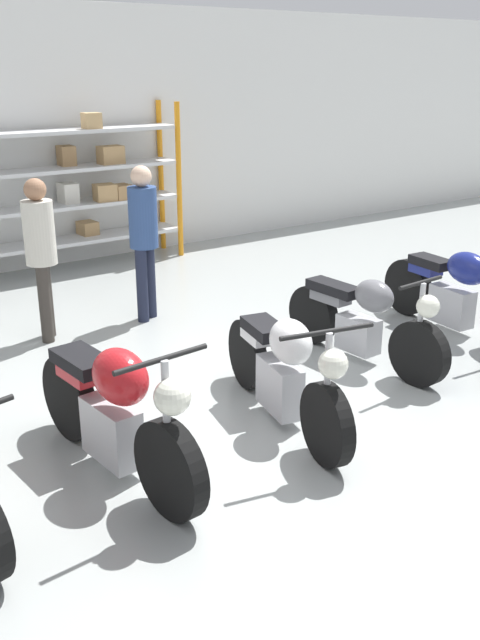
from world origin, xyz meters
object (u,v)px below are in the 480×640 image
(motorcycle_white, at_px, (284,369))
(person_browsing, at_px, (41,247))
(shelving_rack, at_px, (66,186))
(motorcycle_red, at_px, (115,410))
(person_near_rack, at_px, (144,231))
(motorcycle_blue, at_px, (458,292))
(motorcycle_grey, at_px, (363,320))

(motorcycle_white, xyz_separation_m, person_browsing, (-0.89, 2.93, 0.54))
(shelving_rack, distance_m, motorcycle_red, 5.75)
(motorcycle_white, xyz_separation_m, person_near_rack, (0.27, 2.88, 0.57))
(motorcycle_blue, xyz_separation_m, person_browsing, (-3.70, 2.39, 0.54))
(motorcycle_grey, xyz_separation_m, person_browsing, (-2.30, 2.39, 0.57))
(motorcycle_red, distance_m, person_browsing, 2.97)
(person_browsing, distance_m, person_near_rack, 1.17)
(person_browsing, bearing_deg, motorcycle_red, 104.42)
(person_near_rack, bearing_deg, motorcycle_white, 142.45)
(shelving_rack, xyz_separation_m, motorcycle_white, (-0.41, -5.45, -0.71))
(shelving_rack, bearing_deg, person_browsing, -117.38)
(shelving_rack, distance_m, person_near_rack, 2.57)
(motorcycle_white, bearing_deg, person_near_rack, -173.27)
(motorcycle_red, height_order, person_browsing, person_browsing)
(shelving_rack, height_order, person_near_rack, shelving_rack)
(shelving_rack, bearing_deg, motorcycle_white, -94.32)
(motorcycle_white, bearing_deg, motorcycle_grey, 123.16)
(motorcycle_blue, relative_size, person_browsing, 1.24)
(shelving_rack, bearing_deg, motorcycle_grey, -78.49)
(motorcycle_red, relative_size, motorcycle_white, 0.99)
(motorcycle_red, xyz_separation_m, motorcycle_blue, (4.27, 0.48, -0.04))
(motorcycle_red, xyz_separation_m, motorcycle_white, (1.46, -0.06, -0.04))
(motorcycle_grey, relative_size, person_browsing, 1.17)
(motorcycle_blue, bearing_deg, motorcycle_white, -74.83)
(motorcycle_grey, bearing_deg, motorcycle_blue, 86.34)
(person_near_rack, bearing_deg, motorcycle_grey, 173.77)
(shelving_rack, xyz_separation_m, motorcycle_grey, (1.00, -4.91, -0.74))
(person_browsing, xyz_separation_m, person_near_rack, (1.17, -0.04, 0.03))
(motorcycle_blue, distance_m, person_browsing, 4.44)
(motorcycle_red, distance_m, motorcycle_grey, 2.91)
(motorcycle_grey, bearing_deg, motorcycle_white, -72.49)
(motorcycle_red, relative_size, person_browsing, 1.20)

